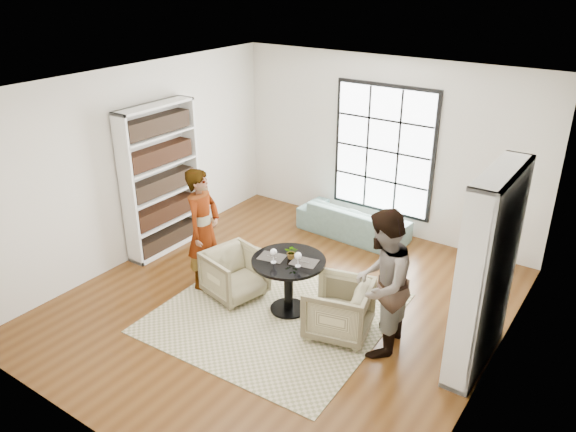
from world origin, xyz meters
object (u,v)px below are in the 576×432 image
Objects in this scene: sofa at (353,220)px; armchair_left at (235,274)px; armchair_right at (338,309)px; wine_glass_right at (298,256)px; wine_glass_left at (274,253)px; person_right at (381,283)px; pedestal_table at (289,274)px; flower_centerpiece at (292,252)px; person_left at (203,229)px.

sofa is 2.69m from armchair_left.
armchair_right is (1.64, 0.05, 0.02)m from armchair_left.
armchair_right is 0.83m from wine_glass_right.
armchair_right is at bearing 117.72° from sofa.
wine_glass_left is (-0.92, -0.11, 0.57)m from armchair_right.
person_right is at bearing 4.29° from wine_glass_left.
wine_glass_right is (-0.61, -0.01, 0.57)m from armchair_right.
wine_glass_left reaches higher than sofa.
armchair_right is at bearing -98.98° from person_right.
flower_centerpiece is at bearing 75.89° from pedestal_table.
flower_centerpiece is (0.01, 0.05, 0.31)m from pedestal_table.
person_left is at bearing 177.10° from wine_glass_left.
armchair_right is 0.78m from person_right.
pedestal_table is 1.30× the size of armchair_left.
wine_glass_right is (0.31, 0.10, 0.00)m from wine_glass_left.
sofa is 2.90m from person_left.
armchair_right is (1.20, -2.60, 0.08)m from sofa.
wine_glass_right is (1.04, 0.03, 0.58)m from armchair_left.
armchair_right is at bearing 6.83° from wine_glass_left.
armchair_right reaches higher than sofa.
wine_glass_right is 0.23m from flower_centerpiece.
pedestal_table reaches higher than armchair_right.
wine_glass_right is at bearing 16.90° from wine_glass_left.
flower_centerpiece reaches higher than armchair_right.
sofa is at bearing 98.76° from pedestal_table.
person_left reaches higher than armchair_left.
flower_centerpiece is at bearing -112.16° from armchair_right.
armchair_left is at bearing -169.40° from flower_centerpiece.
armchair_left is at bearing 83.44° from sofa.
person_left reaches higher than flower_centerpiece.
person_left reaches higher than armchair_right.
armchair_left is 0.93m from wine_glass_left.
person_right reaches higher than flower_centerpiece.
person_left is 8.83× the size of wine_glass_right.
armchair_left is at bearing -97.78° from person_right.
wine_glass_right is at bearing -100.11° from person_left.
pedestal_table is at bearing -104.11° from flower_centerpiece.
person_right is at bearing 0.73° from wine_glass_right.
armchair_left is 2.27m from person_right.
wine_glass_left is at bearing -124.53° from pedestal_table.
person_left is at bearing 72.40° from sofa.
flower_centerpiece reaches higher than armchair_left.
person_right reaches higher than armchair_right.
person_right is (0.55, 0.00, 0.56)m from armchair_right.
armchair_right is at bearing -74.56° from armchair_left.
wine_glass_left is (0.72, -0.06, 0.58)m from armchair_left.
armchair_left is 1.02m from flower_centerpiece.
flower_centerpiece is at bearing -65.56° from armchair_left.
person_left is at bearing 103.84° from armchair_left.
sofa is at bearing -155.14° from person_right.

